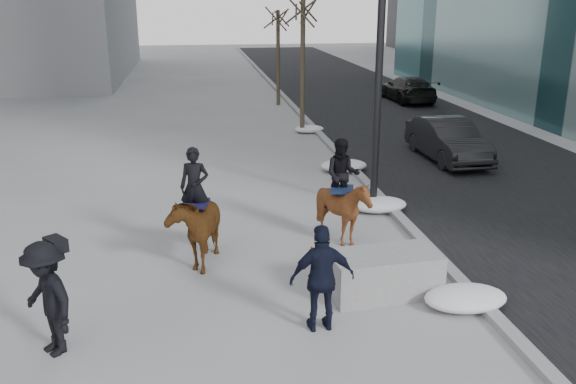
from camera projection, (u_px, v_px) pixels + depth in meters
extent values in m
plane|color=gray|center=(298.00, 292.00, 10.92)|extent=(120.00, 120.00, 0.00)
cube|color=black|center=(446.00, 148.00, 21.36)|extent=(8.00, 90.00, 0.01)
cube|color=gray|center=(335.00, 150.00, 20.75)|extent=(0.25, 90.00, 0.12)
cube|color=gray|center=(384.00, 274.00, 10.75)|extent=(2.01, 1.15, 0.77)
imported|color=black|center=(448.00, 140.00, 19.56)|extent=(1.51, 4.08, 1.33)
imported|color=black|center=(407.00, 89.00, 30.65)|extent=(1.94, 4.43, 1.27)
imported|color=#49280E|center=(196.00, 226.00, 11.94)|extent=(1.20, 1.92, 1.50)
imported|color=black|center=(195.00, 187.00, 11.85)|extent=(0.64, 0.50, 1.57)
cube|color=#100E36|center=(195.00, 203.00, 11.95)|extent=(0.60, 0.66, 0.06)
imported|color=#511D10|center=(343.00, 210.00, 12.87)|extent=(1.49, 1.59, 1.47)
imported|color=black|center=(342.00, 175.00, 12.79)|extent=(0.87, 0.75, 1.54)
cube|color=#101D3D|center=(342.00, 189.00, 12.89)|extent=(0.60, 0.66, 0.06)
imported|color=black|center=(322.00, 278.00, 9.45)|extent=(1.04, 0.46, 1.75)
cylinder|color=red|center=(312.00, 249.00, 9.88)|extent=(0.04, 0.18, 0.07)
imported|color=black|center=(47.00, 299.00, 8.80)|extent=(1.21, 1.29, 1.75)
cube|color=black|center=(56.00, 244.00, 8.83)|extent=(0.40, 0.42, 0.20)
cylinder|color=black|center=(381.00, 22.00, 13.82)|extent=(0.18, 0.18, 9.00)
ellipsoid|color=silver|center=(465.00, 298.00, 10.31)|extent=(1.43, 0.91, 0.36)
ellipsoid|color=silver|center=(379.00, 205.00, 14.97)|extent=(1.36, 0.86, 0.35)
ellipsoid|color=silver|center=(344.00, 166.00, 18.41)|extent=(1.42, 0.90, 0.36)
ellipsoid|color=silver|center=(309.00, 129.00, 23.68)|extent=(1.14, 0.72, 0.29)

